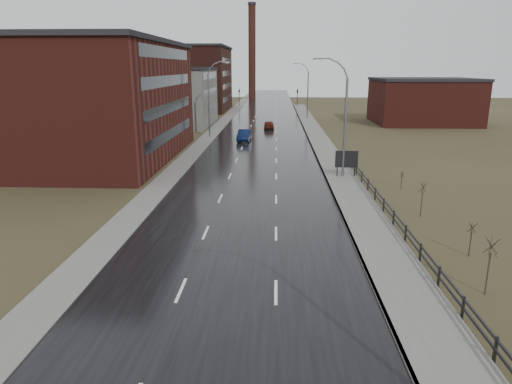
{
  "coord_description": "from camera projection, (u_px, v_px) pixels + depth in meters",
  "views": [
    {
      "loc": [
        2.21,
        -7.86,
        10.5
      ],
      "look_at": [
        1.02,
        19.42,
        3.0
      ],
      "focal_mm": 32.0,
      "sensor_mm": 36.0,
      "label": 1
    }
  ],
  "objects": [
    {
      "name": "road",
      "position": [
        261.0,
        139.0,
        68.24
      ],
      "size": [
        14.0,
        300.0,
        0.06
      ],
      "primitive_type": "cube",
      "color": "black",
      "rests_on": "ground"
    },
    {
      "name": "sidewalk_right",
      "position": [
        342.0,
        179.0,
        43.77
      ],
      "size": [
        3.2,
        180.0,
        0.18
      ],
      "primitive_type": "cube",
      "color": "#595651",
      "rests_on": "ground"
    },
    {
      "name": "curb_right",
      "position": [
        326.0,
        179.0,
        43.84
      ],
      "size": [
        0.16,
        180.0,
        0.18
      ],
      "primitive_type": "cube",
      "color": "slate",
      "rests_on": "ground"
    },
    {
      "name": "sidewalk_left",
      "position": [
        207.0,
        139.0,
        68.57
      ],
      "size": [
        2.4,
        260.0,
        0.12
      ],
      "primitive_type": "cube",
      "color": "#595651",
      "rests_on": "ground"
    },
    {
      "name": "warehouse_near",
      "position": [
        76.0,
        100.0,
        52.88
      ],
      "size": [
        22.44,
        28.56,
        13.5
      ],
      "color": "#471914",
      "rests_on": "ground"
    },
    {
      "name": "warehouse_mid",
      "position": [
        168.0,
        96.0,
        84.95
      ],
      "size": [
        16.32,
        20.4,
        10.5
      ],
      "color": "slate",
      "rests_on": "ground"
    },
    {
      "name": "warehouse_far",
      "position": [
        175.0,
        78.0,
        113.4
      ],
      "size": [
        26.52,
        24.48,
        15.5
      ],
      "color": "#331611",
      "rests_on": "ground"
    },
    {
      "name": "building_right",
      "position": [
        423.0,
        101.0,
        87.04
      ],
      "size": [
        18.36,
        16.32,
        8.5
      ],
      "color": "#471914",
      "rests_on": "ground"
    },
    {
      "name": "smokestack",
      "position": [
        252.0,
        51.0,
        151.1
      ],
      "size": [
        2.7,
        2.7,
        30.7
      ],
      "color": "#331611",
      "rests_on": "ground"
    },
    {
      "name": "streetlight_right_mid",
      "position": [
        342.0,
        118.0,
        43.22
      ],
      "size": [
        3.36,
        0.28,
        11.35
      ],
      "color": "slate",
      "rests_on": "ground"
    },
    {
      "name": "streetlight_left",
      "position": [
        211.0,
        99.0,
        68.95
      ],
      "size": [
        3.36,
        0.28,
        11.35
      ],
      "color": "slate",
      "rests_on": "ground"
    },
    {
      "name": "streetlight_right_far",
      "position": [
        306.0,
        90.0,
        95.24
      ],
      "size": [
        3.36,
        0.28,
        11.35
      ],
      "color": "slate",
      "rests_on": "ground"
    },
    {
      "name": "guardrail",
      "position": [
        409.0,
        235.0,
        27.46
      ],
      "size": [
        0.1,
        53.05,
        1.1
      ],
      "color": "black",
      "rests_on": "ground"
    },
    {
      "name": "shrub_c",
      "position": [
        489.0,
        265.0,
        21.41
      ],
      "size": [
        0.68,
        0.71,
        2.88
      ],
      "color": "#382D23",
      "rests_on": "ground"
    },
    {
      "name": "shrub_d",
      "position": [
        471.0,
        239.0,
        25.92
      ],
      "size": [
        0.48,
        0.51,
        2.03
      ],
      "color": "#382D23",
      "rests_on": "ground"
    },
    {
      "name": "shrub_e",
      "position": [
        422.0,
        198.0,
        32.82
      ],
      "size": [
        0.61,
        0.64,
        2.58
      ],
      "color": "#382D23",
      "rests_on": "ground"
    },
    {
      "name": "shrub_f",
      "position": [
        402.0,
        180.0,
        40.54
      ],
      "size": [
        0.38,
        0.39,
        1.55
      ],
      "color": "#382D23",
      "rests_on": "ground"
    },
    {
      "name": "billboard",
      "position": [
        346.0,
        160.0,
        44.23
      ],
      "size": [
        2.2,
        0.17,
        2.7
      ],
      "color": "black",
      "rests_on": "ground"
    },
    {
      "name": "traffic_light_left",
      "position": [
        239.0,
        89.0,
        125.16
      ],
      "size": [
        0.58,
        2.73,
        5.3
      ],
      "color": "black",
      "rests_on": "ground"
    },
    {
      "name": "traffic_light_right",
      "position": [
        297.0,
        89.0,
        124.49
      ],
      "size": [
        0.58,
        2.73,
        5.3
      ],
      "color": "black",
      "rests_on": "ground"
    },
    {
      "name": "car_near",
      "position": [
        244.0,
        136.0,
        66.59
      ],
      "size": [
        1.97,
        5.09,
        1.65
      ],
      "primitive_type": "imported",
      "rotation": [
        0.0,
        0.0,
        -0.04
      ],
      "color": "#0A1536",
      "rests_on": "ground"
    },
    {
      "name": "car_far",
      "position": [
        269.0,
        125.0,
        79.43
      ],
      "size": [
        1.85,
        4.37,
        1.47
      ],
      "primitive_type": "imported",
      "rotation": [
        0.0,
        0.0,
        3.17
      ],
      "color": "#4C160C",
      "rests_on": "ground"
    }
  ]
}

